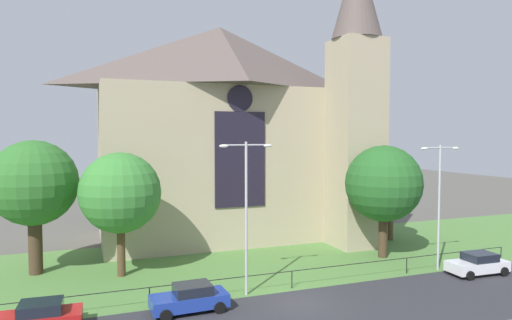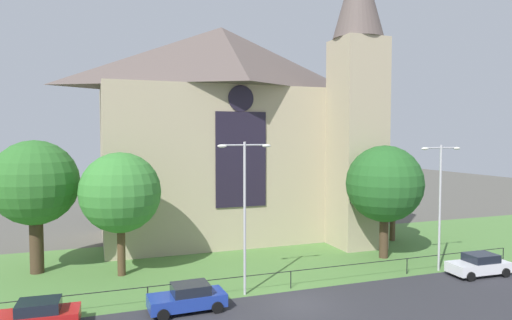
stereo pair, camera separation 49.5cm
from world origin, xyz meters
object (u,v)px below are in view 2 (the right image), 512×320
(streetlamp_near, at_px, (245,200))
(church_building, at_px, (231,130))
(tree_right_far, at_px, (393,196))
(streetlamp_far, at_px, (440,192))
(parked_car_blue, at_px, (188,298))
(tree_left_far, at_px, (35,184))
(parked_car_white, at_px, (479,265))
(tree_left_near, at_px, (120,193))
(tree_right_near, at_px, (385,184))
(parked_car_red, at_px, (36,316))

(streetlamp_near, bearing_deg, church_building, 76.23)
(church_building, relative_size, tree_right_far, 4.23)
(streetlamp_far, distance_m, parked_car_blue, 19.15)
(tree_right_far, distance_m, streetlamp_near, 19.71)
(tree_left_far, bearing_deg, tree_right_far, -0.13)
(tree_right_far, height_order, parked_car_white, tree_right_far)
(parked_car_blue, bearing_deg, streetlamp_far, -177.54)
(tree_left_near, bearing_deg, parked_car_white, -19.71)
(tree_left_near, distance_m, tree_left_far, 6.20)
(tree_right_far, bearing_deg, church_building, 153.45)
(church_building, xyz_separation_m, tree_left_far, (-16.32, -6.69, -3.93))
(tree_left_far, distance_m, streetlamp_far, 28.62)
(streetlamp_far, xyz_separation_m, parked_car_blue, (-18.45, -1.40, -4.93))
(tree_right_far, relative_size, parked_car_white, 1.44)
(streetlamp_far, bearing_deg, tree_right_near, 110.72)
(tree_left_far, height_order, parked_car_blue, tree_left_far)
(tree_right_near, bearing_deg, parked_car_white, -60.49)
(parked_car_blue, bearing_deg, parked_car_white, 176.92)
(tree_right_far, distance_m, parked_car_white, 11.47)
(tree_left_far, bearing_deg, parked_car_blue, -50.63)
(tree_left_near, relative_size, parked_car_white, 2.01)
(tree_left_near, distance_m, parked_car_blue, 9.89)
(tree_right_near, bearing_deg, parked_car_red, -166.83)
(parked_car_white, bearing_deg, parked_car_red, 1.54)
(church_building, distance_m, tree_right_far, 16.30)
(tree_left_far, distance_m, streetlamp_near, 15.45)
(parked_car_red, bearing_deg, parked_car_blue, -177.04)
(tree_left_near, xyz_separation_m, tree_right_far, (24.26, 2.54, -1.60))
(church_building, xyz_separation_m, streetlamp_near, (-3.88, -15.84, -4.44))
(tree_left_near, relative_size, tree_right_near, 0.96)
(church_building, bearing_deg, streetlamp_far, -55.76)
(streetlamp_far, xyz_separation_m, parked_car_red, (-26.06, -1.42, -4.93))
(tree_left_near, xyz_separation_m, parked_car_blue, (3.07, -7.94, -5.02))
(tree_right_far, bearing_deg, tree_left_far, 179.87)
(tree_right_near, bearing_deg, tree_right_far, 47.63)
(tree_left_near, xyz_separation_m, streetlamp_near, (6.85, -6.54, 0.07))
(tree_right_near, relative_size, parked_car_blue, 2.10)
(tree_left_near, distance_m, streetlamp_far, 22.49)
(tree_right_near, xyz_separation_m, streetlamp_near, (-13.04, -4.30, -0.05))
(streetlamp_near, relative_size, parked_car_white, 2.18)
(parked_car_red, bearing_deg, tree_right_far, -157.13)
(tree_right_near, xyz_separation_m, tree_left_far, (-25.48, 4.86, 0.46))
(tree_right_far, distance_m, streetlamp_far, 9.61)
(streetlamp_near, relative_size, parked_car_red, 2.18)
(streetlamp_far, relative_size, parked_car_white, 2.12)
(parked_car_red, bearing_deg, tree_left_near, -116.87)
(streetlamp_far, bearing_deg, tree_right_far, 73.20)
(parked_car_white, bearing_deg, streetlamp_far, -42.40)
(church_building, xyz_separation_m, tree_left_near, (-10.73, -9.30, -4.50))
(streetlamp_near, xyz_separation_m, parked_car_white, (16.51, -1.83, -5.09))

